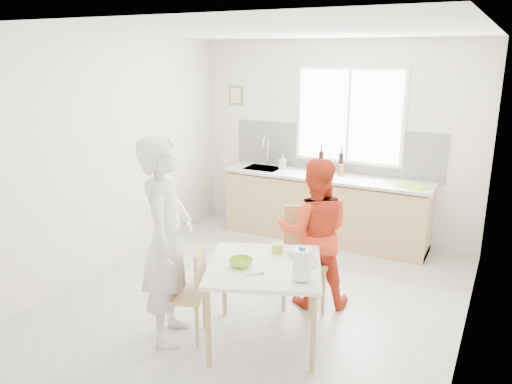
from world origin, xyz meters
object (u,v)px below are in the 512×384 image
(chair_far, at_px, (304,251))
(bowl_green, at_px, (241,263))
(wine_bottle_b, at_px, (341,164))
(chair_left, at_px, (188,289))
(wine_bottle_a, at_px, (321,162))
(milk_jug, at_px, (302,264))
(person_white, at_px, (167,241))
(person_red, at_px, (315,233))
(bowl_white, at_px, (299,252))
(dining_table, at_px, (264,273))

(chair_far, distance_m, bowl_green, 1.06)
(chair_far, bearing_deg, wine_bottle_b, 75.42)
(chair_left, distance_m, wine_bottle_a, 3.03)
(milk_jug, height_order, wine_bottle_b, wine_bottle_b)
(milk_jug, distance_m, wine_bottle_b, 3.01)
(person_white, distance_m, bowl_green, 0.67)
(person_white, distance_m, wine_bottle_a, 3.05)
(chair_far, distance_m, person_white, 1.51)
(milk_jug, relative_size, wine_bottle_a, 0.84)
(person_white, bearing_deg, wine_bottle_a, -27.77)
(chair_far, relative_size, milk_jug, 3.69)
(chair_left, height_order, wine_bottle_b, wine_bottle_b)
(person_white, relative_size, wine_bottle_a, 5.82)
(person_red, bearing_deg, chair_far, -30.78)
(chair_far, relative_size, bowl_white, 4.55)
(dining_table, xyz_separation_m, bowl_green, (-0.17, -0.12, 0.11))
(dining_table, xyz_separation_m, milk_jug, (0.41, -0.14, 0.22))
(chair_far, xyz_separation_m, person_red, (0.11, -0.02, 0.22))
(bowl_white, relative_size, wine_bottle_b, 0.73)
(wine_bottle_a, bearing_deg, wine_bottle_b, 20.01)
(dining_table, xyz_separation_m, person_white, (-0.79, -0.32, 0.26))
(wine_bottle_b, bearing_deg, person_white, -99.87)
(wine_bottle_a, xyz_separation_m, wine_bottle_b, (0.25, 0.09, -0.01))
(person_white, xyz_separation_m, wine_bottle_a, (0.29, 3.03, 0.15))
(person_red, height_order, wine_bottle_a, person_red)
(dining_table, distance_m, person_white, 0.89)
(chair_left, distance_m, person_white, 0.48)
(bowl_green, relative_size, bowl_white, 0.94)
(dining_table, height_order, milk_jug, milk_jug)
(person_white, distance_m, person_red, 1.52)
(bowl_green, bearing_deg, chair_far, 80.16)
(bowl_white, xyz_separation_m, milk_jug, (0.22, -0.48, 0.12))
(chair_far, xyz_separation_m, milk_jug, (0.40, -1.03, 0.34))
(chair_left, relative_size, bowl_white, 3.98)
(milk_jug, bearing_deg, chair_left, 164.39)
(dining_table, relative_size, person_red, 0.82)
(dining_table, distance_m, wine_bottle_a, 2.78)
(bowl_green, distance_m, wine_bottle_b, 2.93)
(dining_table, distance_m, chair_left, 0.71)
(wine_bottle_a, bearing_deg, bowl_white, -73.86)
(person_red, bearing_deg, bowl_green, 51.61)
(bowl_white, xyz_separation_m, wine_bottle_a, (-0.68, 2.36, 0.31))
(bowl_green, bearing_deg, person_red, 73.91)
(wine_bottle_b, bearing_deg, chair_left, -97.20)
(chair_far, bearing_deg, milk_jug, -91.36)
(person_white, distance_m, bowl_white, 1.19)
(wine_bottle_a, bearing_deg, person_white, -95.47)
(milk_jug, bearing_deg, dining_table, 138.99)
(milk_jug, relative_size, wine_bottle_b, 0.90)
(wine_bottle_a, relative_size, wine_bottle_b, 1.07)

